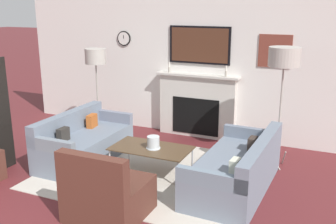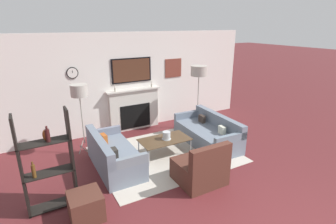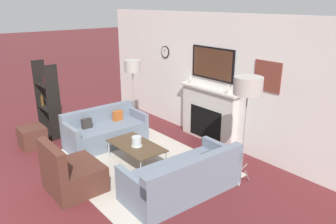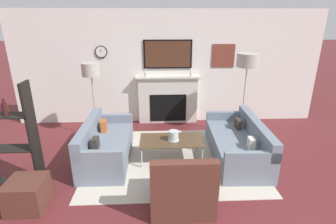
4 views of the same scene
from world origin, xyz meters
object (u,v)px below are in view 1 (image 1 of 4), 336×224
Objects in this scene: floor_lamp_right at (284,58)px; couch_right at (237,170)px; floor_lamp_left at (96,58)px; hurricane_candle at (153,143)px; coffee_table at (151,149)px; couch_left at (83,143)px; armchair at (107,195)px.

couch_right is at bearing -110.19° from floor_lamp_right.
hurricane_candle is at bearing -32.49° from floor_lamp_left.
floor_lamp_right is (1.63, 1.02, 1.28)m from coffee_table.
floor_lamp_left is (-0.37, 0.99, 1.21)m from couch_left.
couch_left is 0.92× the size of floor_lamp_right.
hurricane_candle is (-1.22, -0.04, 0.22)m from couch_right.
couch_left is at bearing -69.66° from floor_lamp_left.
hurricane_candle is at bearing -178.24° from couch_right.
floor_lamp_right is at bearing 19.26° from couch_left.
coffee_table is 0.11m from hurricane_candle.
floor_lamp_left is 3.21m from floor_lamp_right.
couch_right is 9.30× the size of hurricane_candle.
couch_left is 1.27m from hurricane_candle.
armchair is 1.30m from coffee_table.
couch_right is at bearing -0.04° from couch_left.
armchair is 3.09m from floor_lamp_left.
coffee_table is 2.18m from floor_lamp_left.
armchair is 0.76× the size of coffee_table.
couch_left reaches higher than hurricane_candle.
hurricane_candle is 0.11× the size of floor_lamp_right.
couch_left is 3.31m from floor_lamp_right.
armchair is at bearing -123.94° from floor_lamp_right.
hurricane_candle is 2.17m from floor_lamp_left.
coffee_table is (-0.07, 1.30, 0.10)m from armchair.
armchair is at bearing -54.52° from floor_lamp_left.
floor_lamp_right reaches higher than hurricane_candle.
armchair is (1.28, -1.32, 0.00)m from couch_left.
couch_right is 1.75m from floor_lamp_right.
armchair is at bearing -86.87° from coffee_table.
floor_lamp_left is at bearing 180.00° from floor_lamp_right.
hurricane_candle is (1.25, -0.04, 0.20)m from couch_left.
floor_lamp_right is (1.56, 2.31, 1.37)m from armchair.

